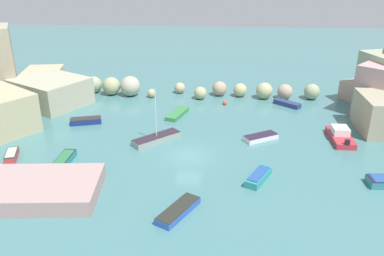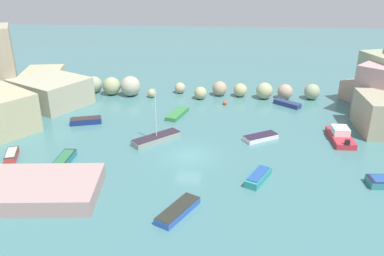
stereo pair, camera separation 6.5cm
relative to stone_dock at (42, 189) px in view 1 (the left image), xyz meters
The scene contains 15 objects.
cove_water 13.85m from the stone_dock, 35.30° to the left, with size 160.00×160.00×0.00m, color #437779.
rock_breakwater 27.35m from the stone_dock, 75.03° to the left, with size 36.17×4.01×2.78m.
stone_dock is the anchor object (origin of this frame).
channel_buoy 27.51m from the stone_dock, 57.28° to the left, with size 0.55×0.55×0.55m, color #E04C28.
moored_boat_0 13.48m from the stone_dock, 55.42° to the left, with size 4.93×4.76×5.87m.
moored_boat_1 20.77m from the stone_dock, 64.22° to the left, with size 2.60×4.50×0.47m.
moored_boat_2 18.12m from the stone_dock, 11.93° to the left, with size 2.64×3.70×0.72m.
moored_boat_3 5.65m from the stone_dock, 93.20° to the left, with size 1.24×3.73×0.65m.
moored_boat_4 3.17m from the stone_dock, ahead, with size 2.78×3.98×0.64m.
moored_boat_5 29.98m from the stone_dock, 25.43° to the left, with size 2.01×5.03×1.35m.
moored_boat_7 8.64m from the stone_dock, 132.22° to the left, with size 1.84×2.91×0.60m.
moored_boat_8 11.40m from the stone_dock, ahead, with size 3.23×4.40×0.57m.
moored_boat_9 15.51m from the stone_dock, 95.03° to the left, with size 3.75×2.24×0.67m.
moored_boat_10 22.37m from the stone_dock, 33.49° to the left, with size 3.89×3.06×0.55m.
moored_boat_11 32.71m from the stone_dock, 45.30° to the left, with size 3.45×3.18×0.61m.
Camera 1 is at (2.83, -34.95, 17.91)m, focal length 37.53 mm.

